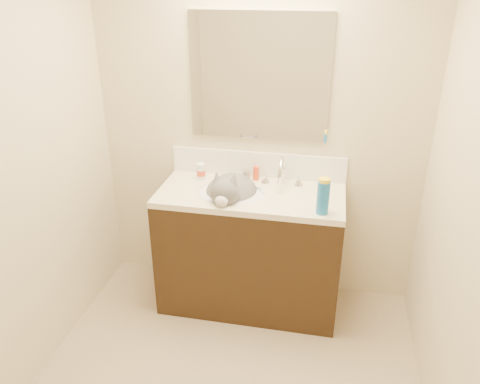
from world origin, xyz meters
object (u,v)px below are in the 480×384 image
at_px(silver_jar, 246,175).
at_px(spray_can, 323,198).
at_px(faucet, 282,174).
at_px(vanity_cabinet, 250,252).
at_px(cat, 231,194).
at_px(pill_bottle, 201,171).
at_px(amber_bottle, 256,173).
at_px(basin, 232,202).

height_order(silver_jar, spray_can, spray_can).
bearing_deg(silver_jar, faucet, -16.99).
distance_m(vanity_cabinet, cat, 0.46).
distance_m(faucet, cat, 0.36).
relative_size(pill_bottle, amber_bottle, 1.10).
xyz_separation_m(vanity_cabinet, spray_can, (0.46, -0.20, 0.55)).
height_order(vanity_cabinet, faucet, faucet).
bearing_deg(vanity_cabinet, cat, -170.04).
relative_size(basin, amber_bottle, 4.53).
xyz_separation_m(silver_jar, amber_bottle, (0.07, -0.01, 0.02)).
distance_m(pill_bottle, spray_can, 0.90).
relative_size(vanity_cabinet, amber_bottle, 12.07).
xyz_separation_m(faucet, spray_can, (0.28, -0.33, 0.01)).
height_order(basin, amber_bottle, amber_bottle).
distance_m(faucet, silver_jar, 0.27).
xyz_separation_m(faucet, silver_jar, (-0.25, 0.08, -0.06)).
distance_m(basin, faucet, 0.38).
xyz_separation_m(pill_bottle, silver_jar, (0.30, 0.06, -0.03)).
height_order(faucet, spray_can, faucet).
height_order(basin, cat, cat).
bearing_deg(basin, cat, 136.20).
bearing_deg(pill_bottle, cat, -35.35).
relative_size(cat, pill_bottle, 4.41).
distance_m(silver_jar, spray_can, 0.68).
bearing_deg(silver_jar, pill_bottle, -168.14).
xyz_separation_m(silver_jar, spray_can, (0.53, -0.41, 0.07)).
xyz_separation_m(cat, pill_bottle, (-0.24, 0.17, 0.07)).
relative_size(basin, spray_can, 2.25).
relative_size(basin, silver_jar, 7.71).
xyz_separation_m(cat, spray_can, (0.59, -0.17, 0.11)).
distance_m(vanity_cabinet, basin, 0.40).
bearing_deg(spray_can, pill_bottle, 157.38).
relative_size(vanity_cabinet, pill_bottle, 10.93).
relative_size(faucet, amber_bottle, 2.82).
bearing_deg(cat, pill_bottle, 146.18).
bearing_deg(basin, vanity_cabinet, 14.04).
relative_size(basin, cat, 0.93).
bearing_deg(silver_jar, amber_bottle, -5.57).
height_order(basin, faucet, faucet).
bearing_deg(vanity_cabinet, basin, -165.96).
relative_size(cat, silver_jar, 8.30).
height_order(cat, pill_bottle, cat).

